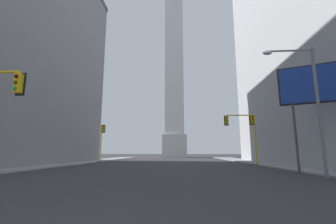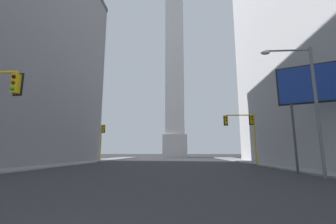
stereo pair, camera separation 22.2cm
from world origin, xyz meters
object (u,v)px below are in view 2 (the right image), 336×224
street_lamp (307,95)px  billboard_sign (318,86)px  obelisk (175,60)px  traffic_light_mid_right (245,126)px  traffic_light_mid_left (102,137)px

street_lamp → billboard_sign: bearing=46.8°
obelisk → traffic_light_mid_right: 52.22m
traffic_light_mid_right → street_lamp: (0.29, -14.18, 0.49)m
traffic_light_mid_right → street_lamp: street_lamp is taller
traffic_light_mid_right → billboard_sign: (2.43, -11.91, 1.76)m
traffic_light_mid_left → street_lamp: size_ratio=0.70×
traffic_light_mid_left → billboard_sign: bearing=-38.7°
street_lamp → traffic_light_mid_left: bearing=135.4°
traffic_light_mid_left → traffic_light_mid_right: bearing=-18.3°
obelisk → billboard_sign: obelisk is taller
traffic_light_mid_left → street_lamp: 30.18m
billboard_sign → traffic_light_mid_left: bearing=141.3°
obelisk → traffic_light_mid_left: bearing=-106.9°
street_lamp → traffic_light_mid_right: bearing=91.2°
billboard_sign → obelisk: bearing=103.0°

